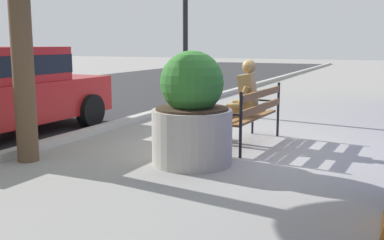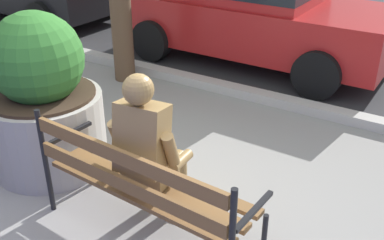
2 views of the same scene
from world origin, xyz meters
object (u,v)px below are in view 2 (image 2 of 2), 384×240
object	(u,v)px
park_bench	(140,182)
concrete_planter	(43,102)
bronze_statue_seated	(155,154)
parked_car_red	(251,7)

from	to	relation	value
park_bench	concrete_planter	size ratio (longest dim) A/B	1.19
concrete_planter	bronze_statue_seated	bearing A→B (deg)	-7.33
bronze_statue_seated	parked_car_red	size ratio (longest dim) A/B	0.33
park_bench	parked_car_red	bearing A→B (deg)	104.99
park_bench	concrete_planter	distance (m)	1.50
bronze_statue_seated	parked_car_red	distance (m)	4.16
bronze_statue_seated	parked_car_red	xyz separation A→B (m)	(-1.11, 4.00, 0.17)
park_bench	concrete_planter	bearing A→B (deg)	164.60
park_bench	bronze_statue_seated	world-z (taller)	bronze_statue_seated
park_bench	parked_car_red	distance (m)	4.37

